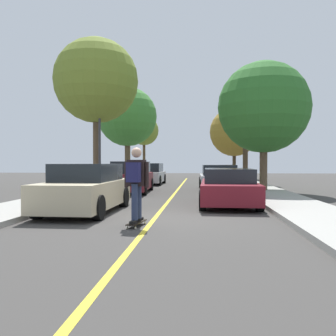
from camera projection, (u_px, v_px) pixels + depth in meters
ground at (154, 219)px, 9.26m from camera, size 80.00×80.00×0.00m
sidewalk_right at (324, 218)px, 8.89m from camera, size 2.07×56.00×0.14m
center_line at (168, 202)px, 13.24m from camera, size 0.12×39.20×0.01m
parked_car_left_nearest at (86, 189)px, 10.51m from camera, size 1.90×4.21×1.42m
parked_car_left_near at (131, 177)px, 17.45m from camera, size 1.97×4.42×1.51m
parked_car_left_far at (150, 174)px, 23.90m from camera, size 1.88×4.05×1.40m
parked_car_right_nearest at (228, 186)px, 12.38m from camera, size 2.02×4.74×1.24m
parked_car_right_near at (218, 178)px, 18.87m from camera, size 2.03×4.47×1.33m
street_tree_left_nearest at (96, 81)px, 18.78m from camera, size 4.42×4.42×7.83m
street_tree_left_near at (127, 117)px, 26.95m from camera, size 4.44×4.44×6.99m
street_tree_left_far at (144, 131)px, 35.01m from camera, size 2.86×2.86×5.87m
street_tree_right_nearest at (264, 108)px, 17.27m from camera, size 4.40×4.40×6.18m
street_tree_right_near at (245, 112)px, 24.13m from camera, size 2.90×2.90×6.24m
street_tree_right_far at (234, 132)px, 31.85m from camera, size 4.35×4.35×6.22m
fire_hydrant at (80, 187)px, 14.46m from camera, size 0.20×0.20×0.70m
streetlamp at (100, 130)px, 18.19m from camera, size 0.36×0.24×5.11m
skateboard at (137, 222)px, 8.16m from camera, size 0.36×0.87×0.10m
skateboarder at (136, 180)px, 8.11m from camera, size 0.59×0.71×1.69m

